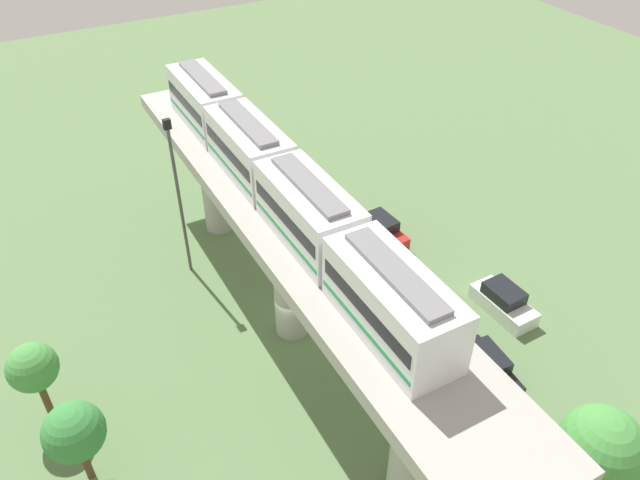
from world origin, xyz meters
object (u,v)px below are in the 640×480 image
(parked_car_white, at_px, (503,302))
(tree_far_corner, at_px, (33,368))
(parked_car_red, at_px, (381,231))
(tree_near_viaduct, at_px, (74,432))
(parked_car_black, at_px, (486,368))
(tree_mid_lot, at_px, (601,448))
(signal_post, at_px, (178,193))
(train, at_px, (277,179))

(parked_car_white, height_order, tree_far_corner, tree_far_corner)
(parked_car_red, bearing_deg, tree_near_viaduct, -161.78)
(parked_car_black, distance_m, tree_near_viaduct, 20.69)
(tree_mid_lot, bearing_deg, tree_near_viaduct, 148.93)
(signal_post, bearing_deg, train, -64.23)
(parked_car_red, bearing_deg, train, -162.10)
(parked_car_red, distance_m, tree_near_viaduct, 23.77)
(train, relative_size, tree_near_viaduct, 5.77)
(signal_post, bearing_deg, parked_car_white, -40.22)
(parked_car_black, bearing_deg, tree_mid_lot, -90.59)
(parked_car_white, xyz_separation_m, tree_far_corner, (-25.41, 5.02, 3.05))
(train, height_order, tree_near_viaduct, train)
(parked_car_white, relative_size, signal_post, 0.39)
(train, bearing_deg, parked_car_black, -51.31)
(tree_near_viaduct, bearing_deg, train, 22.17)
(parked_car_red, xyz_separation_m, tree_mid_lot, (-2.56, -20.49, 2.82))
(parked_car_black, distance_m, tree_mid_lot, 7.91)
(tree_mid_lot, distance_m, tree_far_corner, 25.80)
(train, xyz_separation_m, parked_car_white, (11.91, -5.90, -9.05))
(parked_car_black, xyz_separation_m, parked_car_white, (4.37, 3.51, 0.00))
(parked_car_red, relative_size, tree_near_viaduct, 0.91)
(parked_car_black, relative_size, tree_far_corner, 0.86)
(parked_car_red, distance_m, parked_car_black, 13.26)
(train, bearing_deg, tree_far_corner, -176.27)
(tree_mid_lot, bearing_deg, train, 112.15)
(train, height_order, signal_post, train)
(parked_car_white, height_order, tree_mid_lot, tree_mid_lot)
(tree_near_viaduct, height_order, signal_post, signal_post)
(tree_near_viaduct, distance_m, tree_mid_lot, 22.60)
(parked_car_red, bearing_deg, signal_post, 161.71)
(parked_car_red, bearing_deg, tree_far_corner, -172.35)
(tree_near_viaduct, bearing_deg, parked_car_red, 21.94)
(tree_mid_lot, relative_size, signal_post, 0.50)
(tree_near_viaduct, height_order, tree_mid_lot, tree_mid_lot)
(parked_car_black, xyz_separation_m, signal_post, (-10.94, 16.46, 5.22))
(tree_near_viaduct, bearing_deg, parked_car_white, -1.87)
(tree_near_viaduct, bearing_deg, tree_mid_lot, -31.07)
(tree_near_viaduct, relative_size, tree_far_corner, 0.94)
(parked_car_black, height_order, tree_far_corner, tree_far_corner)
(tree_near_viaduct, bearing_deg, signal_post, 53.08)
(train, relative_size, parked_car_red, 6.37)
(train, xyz_separation_m, signal_post, (-3.40, 7.04, -3.83))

